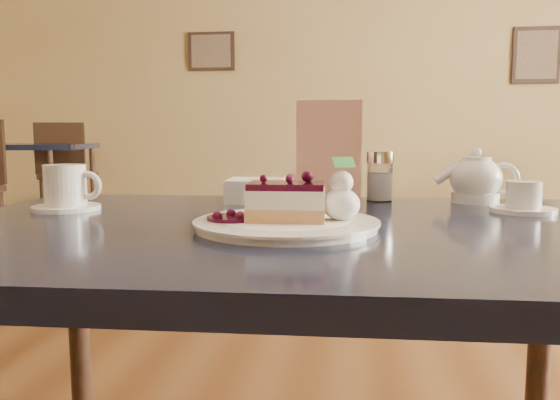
# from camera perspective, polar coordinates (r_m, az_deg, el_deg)

# --- Properties ---
(main_table) EXTENTS (1.12, 0.77, 0.68)m
(main_table) POSITION_cam_1_polar(r_m,az_deg,el_deg) (0.84, 0.93, -7.32)
(main_table) COLOR black
(main_table) RESTS_ON ground
(dessert_plate) EXTENTS (0.26, 0.26, 0.01)m
(dessert_plate) POSITION_cam_1_polar(r_m,az_deg,el_deg) (0.78, 0.67, -2.60)
(dessert_plate) COLOR white
(dessert_plate) RESTS_ON main_table
(cheesecake_slice) EXTENTS (0.11, 0.08, 0.05)m
(cheesecake_slice) POSITION_cam_1_polar(r_m,az_deg,el_deg) (0.77, 0.67, -0.20)
(cheesecake_slice) COLOR #E09651
(cheesecake_slice) RESTS_ON dessert_plate
(whipped_cream) EXTENTS (0.05, 0.05, 0.05)m
(whipped_cream) POSITION_cam_1_polar(r_m,az_deg,el_deg) (0.78, 6.41, -0.43)
(whipped_cream) COLOR white
(whipped_cream) RESTS_ON dessert_plate
(berry_sauce) EXTENTS (0.07, 0.07, 0.01)m
(berry_sauce) POSITION_cam_1_polar(r_m,az_deg,el_deg) (0.78, -5.02, -1.91)
(berry_sauce) COLOR black
(berry_sauce) RESTS_ON dessert_plate
(coffee_set) EXTENTS (0.13, 0.12, 0.08)m
(coffee_set) POSITION_cam_1_polar(r_m,az_deg,el_deg) (1.04, -21.39, 0.98)
(coffee_set) COLOR white
(coffee_set) RESTS_ON main_table
(tea_set) EXTENTS (0.21, 0.23, 0.10)m
(tea_set) POSITION_cam_1_polar(r_m,az_deg,el_deg) (1.12, 20.59, 1.57)
(tea_set) COLOR white
(tea_set) RESTS_ON main_table
(menu_card) EXTENTS (0.13, 0.03, 0.20)m
(menu_card) POSITION_cam_1_polar(r_m,az_deg,el_deg) (1.09, 5.11, 5.06)
(menu_card) COLOR beige
(menu_card) RESTS_ON main_table
(sugar_shaker) EXTENTS (0.05, 0.05, 0.10)m
(sugar_shaker) POSITION_cam_1_polar(r_m,az_deg,el_deg) (1.11, 10.38, 2.50)
(sugar_shaker) COLOR white
(sugar_shaker) RESTS_ON main_table
(napkin_stack) EXTENTS (0.11, 0.11, 0.05)m
(napkin_stack) POSITION_cam_1_polar(r_m,az_deg,el_deg) (1.09, -2.55, 1.01)
(napkin_stack) COLOR white
(napkin_stack) RESTS_ON main_table
(bg_table_far_left) EXTENTS (1.13, 1.81, 1.21)m
(bg_table_far_left) POSITION_cam_1_polar(r_m,az_deg,el_deg) (4.75, -25.02, -2.86)
(bg_table_far_left) COLOR black
(bg_table_far_left) RESTS_ON ground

